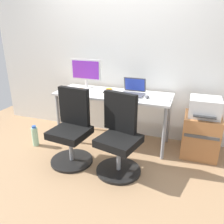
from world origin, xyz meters
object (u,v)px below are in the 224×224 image
object	(u,v)px
desktop_monitor	(86,71)
open_laptop	(133,90)
printer	(205,107)
water_bottle_on_floor	(35,136)
office_chair_left	(72,130)
office_chair_right	(119,138)
side_cabinet	(200,135)
coffee_mug	(109,92)

from	to	relation	value
desktop_monitor	open_laptop	xyz separation A→B (m)	(0.77, -0.11, -0.20)
printer	water_bottle_on_floor	world-z (taller)	printer
office_chair_left	water_bottle_on_floor	size ratio (longest dim) A/B	3.03
office_chair_right	desktop_monitor	bearing A→B (deg)	134.54
desktop_monitor	open_laptop	world-z (taller)	desktop_monitor
office_chair_right	side_cabinet	distance (m)	1.16
open_laptop	coffee_mug	distance (m)	0.34
office_chair_left	water_bottle_on_floor	xyz separation A→B (m)	(-0.71, 0.14, -0.28)
office_chair_left	side_cabinet	distance (m)	1.70
printer	open_laptop	distance (m)	0.96
desktop_monitor	coffee_mug	size ratio (longest dim) A/B	5.22
office_chair_right	printer	bearing A→B (deg)	36.79
side_cabinet	water_bottle_on_floor	distance (m)	2.33
side_cabinet	desktop_monitor	bearing A→B (deg)	176.00
open_laptop	desktop_monitor	bearing A→B (deg)	171.78
side_cabinet	office_chair_right	bearing A→B (deg)	-143.17
printer	open_laptop	size ratio (longest dim) A/B	1.29
office_chair_right	water_bottle_on_floor	xyz separation A→B (m)	(-1.34, 0.15, -0.28)
printer	desktop_monitor	world-z (taller)	desktop_monitor
desktop_monitor	open_laptop	distance (m)	0.80
open_laptop	office_chair_right	bearing A→B (deg)	-87.82
side_cabinet	coffee_mug	size ratio (longest dim) A/B	6.14
office_chair_left	coffee_mug	world-z (taller)	office_chair_left
office_chair_left	open_laptop	xyz separation A→B (m)	(0.60, 0.70, 0.39)
office_chair_right	water_bottle_on_floor	size ratio (longest dim) A/B	3.03
side_cabinet	open_laptop	xyz separation A→B (m)	(-0.95, 0.01, 0.53)
side_cabinet	open_laptop	distance (m)	1.09
desktop_monitor	side_cabinet	bearing A→B (deg)	-4.00
office_chair_left	side_cabinet	bearing A→B (deg)	23.92
water_bottle_on_floor	coffee_mug	xyz separation A→B (m)	(1.00, 0.41, 0.66)
office_chair_right	desktop_monitor	world-z (taller)	desktop_monitor
water_bottle_on_floor	office_chair_left	bearing A→B (deg)	-11.53
office_chair_left	open_laptop	size ratio (longest dim) A/B	3.03
office_chair_left	office_chair_right	xyz separation A→B (m)	(0.63, -0.00, 0.00)
office_chair_left	coffee_mug	bearing A→B (deg)	61.68
office_chair_right	desktop_monitor	size ratio (longest dim) A/B	1.96
side_cabinet	printer	bearing A→B (deg)	-90.00
side_cabinet	printer	size ratio (longest dim) A/B	1.41
side_cabinet	water_bottle_on_floor	size ratio (longest dim) A/B	1.82
printer	water_bottle_on_floor	bearing A→B (deg)	-166.46
office_chair_right	open_laptop	world-z (taller)	open_laptop
printer	water_bottle_on_floor	size ratio (longest dim) A/B	1.29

